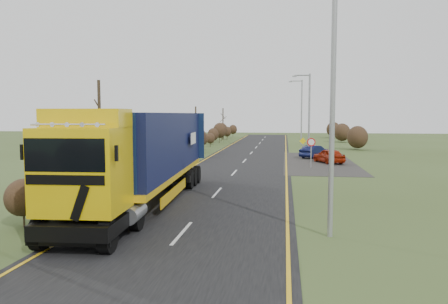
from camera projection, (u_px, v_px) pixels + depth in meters
name	position (u px, v px, depth m)	size (l,w,h in m)	color
ground	(203.00, 209.00, 19.35)	(160.00, 160.00, 0.00)	#394B20
road	(231.00, 177.00, 29.22)	(8.00, 120.00, 0.02)	black
layby	(318.00, 162.00, 38.19)	(6.00, 18.00, 0.02)	#2A2825
lane_markings	(230.00, 177.00, 28.91)	(7.52, 116.00, 0.01)	gold
hedgerow	(134.00, 155.00, 27.83)	(2.24, 102.04, 6.05)	black
lorry	(146.00, 151.00, 20.18)	(3.31, 15.83, 4.38)	black
car_red_hatchback	(329.00, 156.00, 37.41)	(1.47, 3.65, 1.24)	#981E07
car_blue_sedan	(315.00, 152.00, 41.80)	(1.27, 3.65, 1.20)	black
streetlight_near	(330.00, 98.00, 14.64)	(1.84, 0.18, 8.65)	#939598
streetlight_mid	(308.00, 112.00, 40.98)	(1.70, 0.18, 7.95)	#939598
streetlight_far	(301.00, 109.00, 60.00)	(1.89, 0.18, 8.86)	#939598
speed_sign	(311.00, 147.00, 33.96)	(0.65, 0.10, 2.35)	#939598
warning_board	(303.00, 145.00, 44.21)	(0.70, 0.11, 1.83)	#939598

